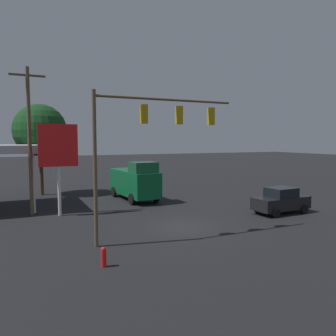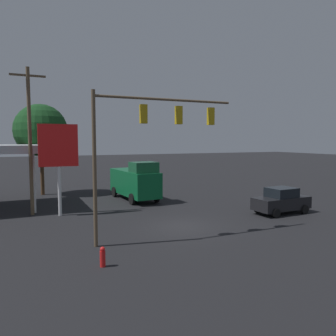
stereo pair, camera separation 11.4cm
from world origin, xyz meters
TOP-DOWN VIEW (x-y plane):
  - ground_plane at (0.00, 0.00)m, footprint 200.00×200.00m
  - traffic_signal_assembly at (2.92, 1.79)m, footprint 8.09×0.43m
  - utility_pole at (8.50, -7.27)m, footprint 2.40×0.26m
  - price_sign at (6.68, -6.23)m, footprint 2.72×0.27m
  - sedan_far at (-8.44, -0.16)m, footprint 4.49×2.24m
  - delivery_truck at (-0.29, -9.94)m, footprint 2.97×6.96m
  - street_tree at (7.25, -16.41)m, footprint 5.14×5.14m
  - fire_hydrant at (6.09, 4.63)m, footprint 0.24×0.24m

SIDE VIEW (x-z plane):
  - ground_plane at x=0.00m, z-range 0.00..0.00m
  - fire_hydrant at x=6.09m, z-range 0.00..0.88m
  - sedan_far at x=-8.44m, z-range -0.01..1.92m
  - delivery_truck at x=-0.29m, z-range -0.10..3.48m
  - price_sign at x=6.68m, z-range 1.51..8.09m
  - utility_pole at x=8.50m, z-range 0.29..10.90m
  - traffic_signal_assembly at x=2.92m, z-range 1.96..9.92m
  - street_tree at x=7.25m, z-range 1.90..10.88m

